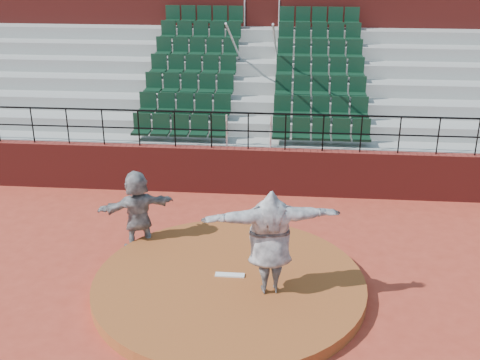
% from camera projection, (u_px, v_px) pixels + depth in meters
% --- Properties ---
extents(ground, '(90.00, 90.00, 0.00)m').
position_uv_depth(ground, '(229.00, 290.00, 12.22)').
color(ground, '#AF3A27').
rests_on(ground, ground).
extents(pitchers_mound, '(5.50, 5.50, 0.25)m').
position_uv_depth(pitchers_mound, '(229.00, 285.00, 12.18)').
color(pitchers_mound, '#974B21').
rests_on(pitchers_mound, ground).
extents(pitching_rubber, '(0.60, 0.15, 0.03)m').
position_uv_depth(pitching_rubber, '(230.00, 275.00, 12.26)').
color(pitching_rubber, white).
rests_on(pitching_rubber, pitchers_mound).
extents(boundary_wall, '(24.00, 0.30, 1.30)m').
position_uv_depth(boundary_wall, '(248.00, 171.00, 16.58)').
color(boundary_wall, maroon).
rests_on(boundary_wall, ground).
extents(wall_railing, '(24.04, 0.05, 1.03)m').
position_uv_depth(wall_railing, '(248.00, 123.00, 16.06)').
color(wall_railing, black).
rests_on(wall_railing, boundary_wall).
extents(seating_deck, '(24.00, 5.97, 4.63)m').
position_uv_depth(seating_deck, '(257.00, 108.00, 19.65)').
color(seating_deck, '#999893').
rests_on(seating_deck, ground).
extents(press_box_facade, '(24.00, 3.00, 7.10)m').
position_uv_depth(press_box_facade, '(264.00, 25.00, 22.48)').
color(press_box_facade, maroon).
rests_on(press_box_facade, ground).
extents(pitcher, '(2.70, 1.23, 2.12)m').
position_uv_depth(pitcher, '(270.00, 242.00, 11.39)').
color(pitcher, black).
rests_on(pitcher, pitchers_mound).
extents(fielder, '(1.81, 1.28, 1.88)m').
position_uv_depth(fielder, '(138.00, 210.00, 13.54)').
color(fielder, black).
rests_on(fielder, ground).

